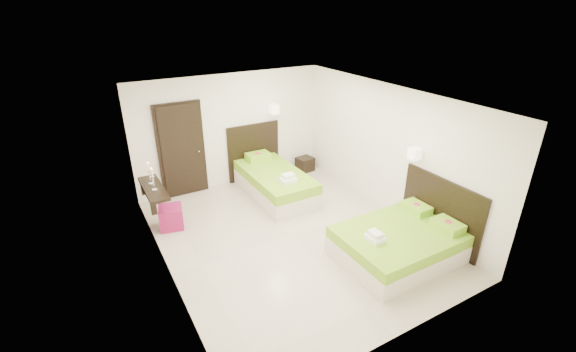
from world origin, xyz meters
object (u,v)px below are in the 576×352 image
bed_double (401,241)px  ottoman (171,217)px  nightstand (305,164)px  bed_single (273,180)px

bed_double → ottoman: bed_double is taller
ottoman → nightstand: bearing=15.5°
bed_single → nightstand: 1.52m
bed_single → bed_double: bearing=-75.7°
ottoman → bed_double: bearing=-42.1°
bed_single → ottoman: bed_single is taller
bed_double → nightstand: (0.51, 3.91, -0.12)m
nightstand → bed_single: bearing=-158.9°
nightstand → ottoman: 3.85m
bed_double → ottoman: size_ratio=4.58×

